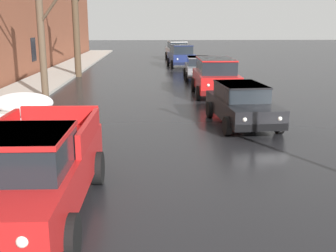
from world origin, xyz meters
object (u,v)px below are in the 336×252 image
(bare_tree_far_down_block, at_px, (77,20))
(suv_red_parked_kerbside_mid, at_px, (215,75))
(bare_tree_mid_block, at_px, (40,20))
(pickup_truck_red_approaching_near_lane, at_px, (29,172))
(suv_white_at_far_intersection, at_px, (177,50))
(sedan_grey_parked_far_down_block, at_px, (199,67))
(sedan_black_parked_kerbside_close, at_px, (242,103))
(suv_darkblue_queued_behind_truck, at_px, (181,55))

(bare_tree_far_down_block, xyz_separation_m, suv_red_parked_kerbside_mid, (7.99, -8.00, -2.74))
(bare_tree_mid_block, bearing_deg, bare_tree_far_down_block, 89.66)
(pickup_truck_red_approaching_near_lane, relative_size, suv_red_parked_kerbside_mid, 1.12)
(suv_red_parked_kerbside_mid, xyz_separation_m, suv_white_at_far_intersection, (-0.48, 21.97, 0.00))
(pickup_truck_red_approaching_near_lane, height_order, sedan_grey_parked_far_down_block, pickup_truck_red_approaching_near_lane)
(bare_tree_far_down_block, distance_m, suv_red_parked_kerbside_mid, 11.64)
(suv_red_parked_kerbside_mid, distance_m, suv_white_at_far_intersection, 21.97)
(pickup_truck_red_approaching_near_lane, bearing_deg, suv_white_at_far_intersection, 82.11)
(bare_tree_mid_block, distance_m, suv_white_at_far_intersection, 24.50)
(bare_tree_mid_block, relative_size, bare_tree_far_down_block, 0.96)
(suv_red_parked_kerbside_mid, distance_m, sedan_grey_parked_far_down_block, 6.37)
(suv_red_parked_kerbside_mid, relative_size, sedan_grey_parked_far_down_block, 1.04)
(sedan_black_parked_kerbside_close, height_order, sedan_grey_parked_far_down_block, same)
(suv_darkblue_queued_behind_truck, distance_m, suv_white_at_far_intersection, 7.79)
(bare_tree_mid_block, height_order, bare_tree_far_down_block, bare_tree_far_down_block)
(pickup_truck_red_approaching_near_lane, distance_m, suv_red_parked_kerbside_mid, 14.24)
(bare_tree_mid_block, distance_m, bare_tree_far_down_block, 9.19)
(sedan_black_parked_kerbside_close, height_order, suv_white_at_far_intersection, suv_white_at_far_intersection)
(suv_darkblue_queued_behind_truck, bearing_deg, suv_red_parked_kerbside_mid, -87.39)
(bare_tree_far_down_block, xyz_separation_m, sedan_black_parked_kerbside_close, (7.95, -14.20, -2.98))
(bare_tree_far_down_block, xyz_separation_m, pickup_truck_red_approaching_near_lane, (2.64, -21.19, -2.85))
(pickup_truck_red_approaching_near_lane, relative_size, suv_darkblue_queued_behind_truck, 1.16)
(suv_red_parked_kerbside_mid, bearing_deg, suv_darkblue_queued_behind_truck, 92.61)
(sedan_black_parked_kerbside_close, xyz_separation_m, suv_darkblue_queued_behind_truck, (-0.60, 20.38, 0.23))
(bare_tree_mid_block, xyz_separation_m, bare_tree_far_down_block, (0.05, 9.19, 0.11))
(suv_darkblue_queued_behind_truck, bearing_deg, bare_tree_far_down_block, -139.91)
(bare_tree_mid_block, xyz_separation_m, suv_white_at_far_intersection, (7.57, 23.15, -2.63))
(bare_tree_far_down_block, distance_m, suv_darkblue_queued_behind_truck, 9.99)
(pickup_truck_red_approaching_near_lane, distance_m, suv_white_at_far_intersection, 35.50)
(bare_tree_far_down_block, relative_size, pickup_truck_red_approaching_near_lane, 1.40)
(sedan_black_parked_kerbside_close, distance_m, suv_darkblue_queued_behind_truck, 20.39)
(bare_tree_mid_block, height_order, sedan_black_parked_kerbside_close, bare_tree_mid_block)
(sedan_black_parked_kerbside_close, relative_size, suv_darkblue_queued_behind_truck, 1.00)
(bare_tree_far_down_block, relative_size, sedan_grey_parked_far_down_block, 1.62)
(pickup_truck_red_approaching_near_lane, distance_m, suv_darkblue_queued_behind_truck, 27.78)
(sedan_black_parked_kerbside_close, height_order, suv_darkblue_queued_behind_truck, suv_darkblue_queued_behind_truck)
(suv_white_at_far_intersection, bearing_deg, sedan_black_parked_kerbside_close, -89.12)
(sedan_grey_parked_far_down_block, bearing_deg, sedan_black_parked_kerbside_close, -89.89)
(suv_white_at_far_intersection, bearing_deg, suv_darkblue_queued_behind_truck, -91.25)
(sedan_black_parked_kerbside_close, xyz_separation_m, suv_white_at_far_intersection, (-0.43, 28.17, 0.24))
(suv_red_parked_kerbside_mid, relative_size, suv_darkblue_queued_behind_truck, 1.04)
(bare_tree_mid_block, height_order, suv_red_parked_kerbside_mid, bare_tree_mid_block)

